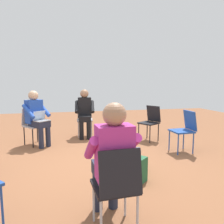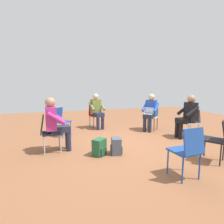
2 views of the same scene
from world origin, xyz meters
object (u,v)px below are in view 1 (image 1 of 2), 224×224
object	(u,v)px
chair_south	(85,117)
chair_north	(117,184)
chair_southwest	(151,120)
chair_west	(185,128)
backpack_by_empty_chair	(136,170)
backpack_near_laptop_user	(131,161)
chair_southeast	(33,123)
person_in_magenta	(112,157)
person_in_black	(85,111)
person_with_laptop	(37,115)

from	to	relation	value
chair_south	chair_north	distance (m)	3.95
chair_southwest	chair_west	size ratio (longest dim) A/B	1.00
chair_west	backpack_by_empty_chair	size ratio (longest dim) A/B	2.36
chair_west	chair_southwest	bearing A→B (deg)	15.45
chair_south	chair_north	size ratio (longest dim) A/B	1.00
backpack_by_empty_chair	chair_west	bearing A→B (deg)	-143.13
chair_southwest	backpack_near_laptop_user	bearing A→B (deg)	117.89
chair_southwest	chair_southeast	world-z (taller)	same
chair_southwest	chair_southeast	xyz separation A→B (m)	(2.78, -0.27, 0.00)
person_in_magenta	chair_west	bearing A→B (deg)	41.56
chair_west	chair_north	xyz separation A→B (m)	(1.96, 2.09, 0.00)
chair_west	backpack_near_laptop_user	xyz separation A→B (m)	(1.36, 0.69, -0.34)
chair_south	backpack_near_laptop_user	xyz separation A→B (m)	(-0.49, 2.54, -0.34)
person_in_black	person_in_magenta	distance (m)	3.61
chair_north	person_in_magenta	distance (m)	0.26
chair_north	backpack_near_laptop_user	distance (m)	1.56
chair_southwest	chair_north	xyz separation A→B (m)	(1.64, 3.10, 0.00)
chair_west	backpack_by_empty_chair	world-z (taller)	chair_west
person_in_black	chair_west	bearing A→B (deg)	142.97
chair_southeast	backpack_near_laptop_user	distance (m)	2.65
person_with_laptop	backpack_near_laptop_user	xyz separation A→B (m)	(-1.63, 1.84, -0.53)
chair_southwest	person_in_magenta	xyz separation A→B (m)	(1.65, 2.94, 0.20)
chair_southeast	chair_north	world-z (taller)	same
chair_southwest	chair_north	size ratio (longest dim) A/B	1.00
chair_southeast	person_in_magenta	distance (m)	3.40
chair_southeast	person_with_laptop	size ratio (longest dim) A/B	0.69
person_in_black	person_in_magenta	size ratio (longest dim) A/B	1.00
chair_southwest	backpack_by_empty_chair	size ratio (longest dim) A/B	2.36
chair_north	chair_southeast	bearing A→B (deg)	105.84
chair_north	chair_south	bearing A→B (deg)	85.59
chair_west	person_in_magenta	bearing A→B (deg)	132.35
chair_southeast	backpack_near_laptop_user	size ratio (longest dim) A/B	2.36
chair_west	person_in_black	distance (m)	2.52
chair_north	backpack_near_laptop_user	xyz separation A→B (m)	(-0.60, -1.40, -0.34)
chair_south	person_in_black	bearing A→B (deg)	90.00
chair_west	person_in_black	xyz separation A→B (m)	(1.86, -1.69, 0.20)
person_in_magenta	person_with_laptop	bearing A→B (deg)	105.58
chair_southeast	person_in_magenta	bearing A→B (deg)	69.94
chair_north	person_with_laptop	size ratio (longest dim) A/B	0.69
chair_west	backpack_near_laptop_user	distance (m)	1.56
chair_southeast	chair_west	world-z (taller)	same
chair_southwest	chair_south	world-z (taller)	same
chair_southwest	chair_north	world-z (taller)	same
person_with_laptop	person_in_magenta	world-z (taller)	same
chair_southeast	backpack_near_laptop_user	xyz separation A→B (m)	(-1.74, 1.97, -0.34)
chair_southwest	chair_north	distance (m)	3.51
chair_south	backpack_near_laptop_user	distance (m)	2.61
chair_north	person_with_laptop	bearing A→B (deg)	104.83
chair_north	chair_southwest	bearing A→B (deg)	59.36
chair_south	person_in_magenta	bearing A→B (deg)	93.38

